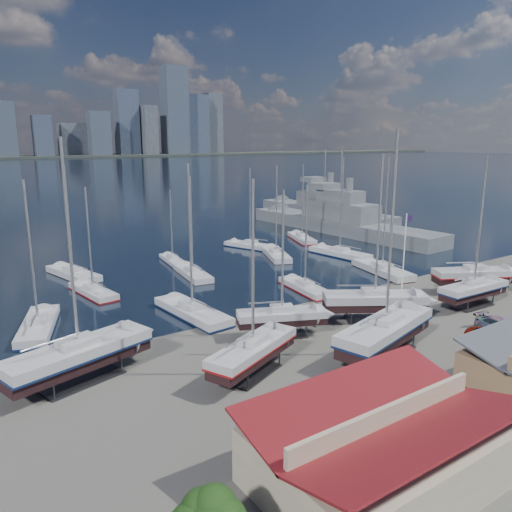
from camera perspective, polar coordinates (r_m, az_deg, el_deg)
ground at (r=52.41m, az=14.34°, el=-7.69°), size 1400.00×1400.00×0.00m
shed_red at (r=29.68m, az=14.57°, el=-19.73°), size 14.70×9.45×4.51m
sailboat_cradle_0 at (r=41.20m, az=-19.57°, el=-10.59°), size 12.01×6.23×18.49m
sailboat_cradle_1 at (r=40.01m, az=-0.34°, el=-10.75°), size 9.84×6.22×15.49m
sailboat_cradle_2 at (r=47.60m, az=2.98°, el=-6.90°), size 8.67×5.56×13.93m
sailboat_cradle_3 at (r=44.84m, az=14.57°, el=-8.24°), size 12.46×6.25×19.14m
sailboat_cradle_4 at (r=53.00m, az=13.42°, el=-4.97°), size 10.38×8.16×17.01m
sailboat_cradle_5 at (r=60.84m, az=23.61°, el=-3.49°), size 9.35×2.94×15.05m
sailboat_cradle_6 at (r=66.97m, az=23.77°, el=-1.99°), size 10.44×7.28×16.55m
sailboat_moored_0 at (r=53.82m, az=-23.59°, el=-7.50°), size 6.14×10.67×15.39m
sailboat_moored_1 at (r=63.59m, az=-18.12°, el=-3.96°), size 3.68×9.33×13.58m
sailboat_moored_2 at (r=72.52m, az=-20.14°, el=-2.04°), size 5.11×10.82×15.76m
sailboat_moored_3 at (r=53.62m, az=-7.28°, el=-6.55°), size 3.98×11.41×16.74m
sailboat_moored_4 at (r=68.91m, az=-7.23°, el=-2.10°), size 3.97×9.74×14.28m
sailboat_moored_5 at (r=77.22m, az=-9.51°, el=-0.53°), size 3.28×8.02×11.64m
sailboat_moored_6 at (r=62.27m, az=5.60°, el=-3.71°), size 3.90×9.45×13.71m
sailboat_moored_7 at (r=79.61m, az=2.30°, el=0.06°), size 6.59×10.36×15.20m
sailboat_moored_8 at (r=86.40m, az=-0.68°, el=1.09°), size 5.90×9.96×14.40m
sailboat_moored_9 at (r=72.23m, az=14.22°, el=-1.69°), size 5.58×11.54×16.79m
sailboat_moored_10 at (r=81.46m, az=9.56°, el=0.17°), size 4.20×11.20×16.36m
sailboat_moored_11 at (r=93.35m, az=5.25°, el=1.94°), size 6.16×10.15×14.69m
naval_ship_east at (r=103.09m, az=9.48°, el=3.63°), size 9.50×47.07×18.21m
naval_ship_west at (r=123.47m, az=7.72°, el=5.22°), size 7.84×43.02×17.86m
car_a at (r=41.54m, az=17.57°, el=-12.52°), size 3.10×4.34×1.37m
car_b at (r=38.53m, az=16.17°, el=-14.60°), size 4.12×2.18×1.29m
car_c at (r=50.85m, az=25.53°, el=-8.43°), size 3.44×5.29×1.35m
car_d at (r=53.66m, az=26.29°, el=-7.31°), size 2.88×5.55×1.54m
flagpole at (r=54.50m, az=16.59°, el=-0.20°), size 0.97×0.12×10.91m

